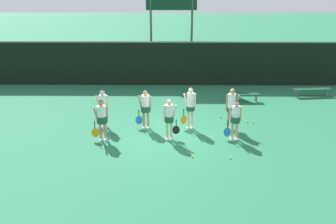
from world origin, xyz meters
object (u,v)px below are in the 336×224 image
tennis_ball_0 (192,157)px  player_3 (103,106)px  tennis_ball_1 (230,158)px  tennis_ball_3 (191,119)px  tennis_ball_5 (247,122)px  player_6 (232,106)px  player_4 (145,106)px  player_0 (102,117)px  player_5 (190,105)px  tennis_ball_4 (221,117)px  bench_courtside (243,95)px  player_1 (169,117)px  scoreboard (171,5)px  player_2 (235,117)px  tennis_ball_2 (253,122)px  bench_far (312,90)px

tennis_ball_0 → player_3: bearing=143.8°
tennis_ball_1 → tennis_ball_3: 3.82m
tennis_ball_5 → player_6: bearing=-138.7°
player_3 → player_4: 1.78m
tennis_ball_3 → player_6: bearing=-35.8°
player_0 → player_6: (5.12, 1.08, 0.08)m
player_5 → player_6: bearing=-3.4°
player_6 → tennis_ball_4: (-0.19, 1.39, -1.02)m
bench_courtside → tennis_ball_5: bearing=-98.4°
player_1 → player_6: bearing=12.7°
player_5 → player_0: bearing=-161.5°
player_1 → tennis_ball_1: bearing=-44.3°
player_0 → tennis_ball_3: player_0 is taller
scoreboard → tennis_ball_3: size_ratio=89.36×
player_0 → player_2: player_0 is taller
player_6 → tennis_ball_5: 1.58m
player_3 → tennis_ball_1: 5.69m
scoreboard → tennis_ball_2: scoreboard is taller
bench_courtside → tennis_ball_2: bearing=-93.2°
player_4 → tennis_ball_1: 4.20m
tennis_ball_4 → bench_far: bearing=30.4°
player_4 → player_6: bearing=4.4°
player_1 → tennis_ball_0: player_1 is taller
player_1 → player_3: 3.01m
player_6 → tennis_ball_4: bearing=108.7°
player_4 → tennis_ball_2: 4.84m
player_5 → tennis_ball_0: size_ratio=26.06×
player_2 → bench_courtside: bearing=73.7°
player_3 → tennis_ball_4: bearing=7.1°
player_0 → tennis_ball_3: 4.29m
tennis_ball_1 → player_5: bearing=116.0°
bench_far → player_1: size_ratio=1.26×
tennis_ball_0 → tennis_ball_3: tennis_ball_0 is taller
scoreboard → player_4: bearing=-97.4°
player_4 → player_3: bearing=-176.9°
player_0 → tennis_ball_5: (6.02, 1.87, -0.94)m
scoreboard → player_1: scoreboard is taller
player_0 → tennis_ball_3: size_ratio=24.48×
bench_far → player_1: 9.54m
player_2 → player_5: 1.97m
scoreboard → tennis_ball_5: bearing=-65.9°
player_3 → player_6: bearing=-8.1°
bench_courtside → tennis_ball_5: bench_courtside is taller
tennis_ball_2 → tennis_ball_3: (-2.71, 0.39, 0.00)m
tennis_ball_3 → tennis_ball_5: size_ratio=0.95×
player_2 → tennis_ball_4: (-0.17, 2.34, -0.91)m
tennis_ball_2 → tennis_ball_4: tennis_ball_4 is taller
player_0 → tennis_ball_0: 3.77m
scoreboard → tennis_ball_2: (3.63, -7.62, -4.59)m
bench_far → player_2: size_ratio=1.29×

